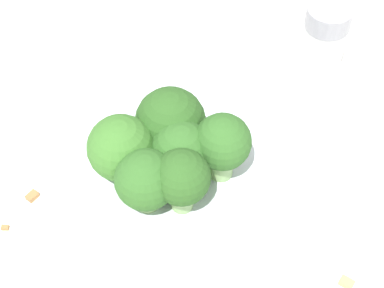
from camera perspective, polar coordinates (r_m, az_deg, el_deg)
ground_plane at (r=0.48m, az=0.00°, el=-5.19°), size 3.00×3.00×0.00m
bowl at (r=0.47m, az=0.00°, el=-3.72°), size 0.16×0.16×0.04m
broccoli_floret_0 at (r=0.42m, az=2.73°, el=0.03°), size 0.04×0.04×0.05m
broccoli_floret_1 at (r=0.40m, az=-0.25°, el=-3.23°), size 0.04×0.04×0.05m
broccoli_floret_2 at (r=0.44m, az=-1.93°, el=1.91°), size 0.05×0.05×0.05m
broccoli_floret_3 at (r=0.41m, az=-4.13°, el=-3.27°), size 0.04×0.04×0.05m
broccoli_floret_4 at (r=0.42m, az=-0.92°, el=-0.80°), size 0.04×0.04×0.05m
broccoli_floret_5 at (r=0.43m, az=-6.31°, el=-0.43°), size 0.05×0.05×0.05m
pepper_shaker at (r=0.55m, az=11.53°, el=8.55°), size 0.04×0.04×0.08m
almond_crumb_1 at (r=0.46m, az=13.64°, el=-11.76°), size 0.01×0.01×0.01m
almond_crumb_2 at (r=0.49m, az=-16.32°, el=-7.07°), size 0.01×0.00×0.01m
almond_crumb_4 at (r=0.50m, az=-14.06°, el=-4.37°), size 0.01×0.01×0.01m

